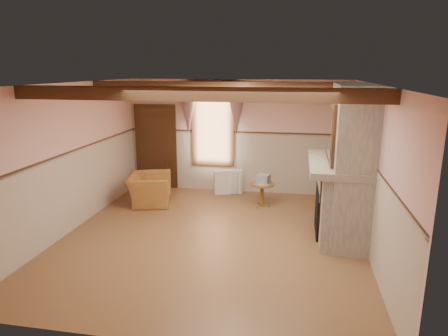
% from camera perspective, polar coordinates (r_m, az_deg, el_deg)
% --- Properties ---
extents(floor, '(5.50, 6.00, 0.01)m').
position_cam_1_polar(floor, '(7.53, -1.77, -9.86)').
color(floor, brown).
rests_on(floor, ground).
extents(ceiling, '(5.50, 6.00, 0.01)m').
position_cam_1_polar(ceiling, '(6.89, -1.94, 11.94)').
color(ceiling, silver).
rests_on(ceiling, wall_back).
extents(wall_back, '(5.50, 0.02, 2.80)m').
position_cam_1_polar(wall_back, '(9.98, 1.82, 4.51)').
color(wall_back, '#DEA499').
rests_on(wall_back, floor).
extents(wall_front, '(5.50, 0.02, 2.80)m').
position_cam_1_polar(wall_front, '(4.34, -10.38, -8.60)').
color(wall_front, '#DEA499').
rests_on(wall_front, floor).
extents(wall_left, '(0.02, 6.00, 2.80)m').
position_cam_1_polar(wall_left, '(8.11, -21.20, 1.34)').
color(wall_left, '#DEA499').
rests_on(wall_left, floor).
extents(wall_right, '(0.02, 6.00, 2.80)m').
position_cam_1_polar(wall_right, '(7.04, 20.58, -0.43)').
color(wall_right, '#DEA499').
rests_on(wall_right, floor).
extents(wainscot, '(5.50, 6.00, 1.50)m').
position_cam_1_polar(wainscot, '(7.26, -1.81, -4.44)').
color(wainscot, '#C2B09C').
rests_on(wainscot, floor).
extents(chair_rail, '(5.50, 6.00, 0.08)m').
position_cam_1_polar(chair_rail, '(7.06, -1.86, 1.34)').
color(chair_rail, black).
rests_on(chair_rail, wainscot).
extents(firebox, '(0.20, 0.95, 0.90)m').
position_cam_1_polar(firebox, '(7.79, 13.78, -5.88)').
color(firebox, black).
rests_on(firebox, floor).
extents(armchair, '(1.14, 1.24, 0.68)m').
position_cam_1_polar(armchair, '(9.39, -10.59, -2.99)').
color(armchair, '#9E662D').
rests_on(armchair, floor).
extents(side_table, '(0.72, 0.72, 0.55)m').
position_cam_1_polar(side_table, '(9.07, 5.42, -3.86)').
color(side_table, brown).
rests_on(side_table, floor).
extents(book_stack, '(0.32, 0.36, 0.20)m').
position_cam_1_polar(book_stack, '(8.98, 5.63, -1.54)').
color(book_stack, '#B7AD8C').
rests_on(book_stack, side_table).
extents(radiator, '(0.72, 0.39, 0.60)m').
position_cam_1_polar(radiator, '(9.96, 0.59, -2.00)').
color(radiator, silver).
rests_on(radiator, floor).
extents(bowl, '(0.36, 0.36, 0.09)m').
position_cam_1_polar(bowl, '(7.36, 16.21, 1.03)').
color(bowl, brown).
rests_on(bowl, mantel).
extents(mantel_clock, '(0.14, 0.24, 0.20)m').
position_cam_1_polar(mantel_clock, '(8.14, 15.72, 2.66)').
color(mantel_clock, black).
rests_on(mantel_clock, mantel).
extents(oil_lamp, '(0.11, 0.11, 0.28)m').
position_cam_1_polar(oil_lamp, '(7.87, 15.90, 2.57)').
color(oil_lamp, '#B87734').
rests_on(oil_lamp, mantel).
extents(candle_red, '(0.06, 0.06, 0.16)m').
position_cam_1_polar(candle_red, '(7.06, 16.46, 0.77)').
color(candle_red, '#A52B14').
rests_on(candle_red, mantel).
extents(jar_yellow, '(0.06, 0.06, 0.12)m').
position_cam_1_polar(jar_yellow, '(7.34, 16.24, 1.11)').
color(jar_yellow, gold).
rests_on(jar_yellow, mantel).
extents(fireplace, '(0.85, 2.00, 2.80)m').
position_cam_1_polar(fireplace, '(7.57, 17.41, 0.79)').
color(fireplace, gray).
rests_on(fireplace, floor).
extents(mantel, '(1.05, 2.05, 0.12)m').
position_cam_1_polar(mantel, '(7.56, 16.03, 0.56)').
color(mantel, gray).
rests_on(mantel, fireplace).
extents(overmantel_mirror, '(0.06, 1.44, 1.04)m').
position_cam_1_polar(overmantel_mirror, '(7.43, 14.93, 5.20)').
color(overmantel_mirror, silver).
rests_on(overmantel_mirror, fireplace).
extents(door, '(1.10, 0.10, 2.10)m').
position_cam_1_polar(door, '(10.50, -9.67, 2.85)').
color(door, black).
rests_on(door, floor).
extents(window, '(1.06, 0.08, 2.02)m').
position_cam_1_polar(window, '(10.02, -1.61, 5.99)').
color(window, white).
rests_on(window, wall_back).
extents(window_drapes, '(1.30, 0.14, 1.40)m').
position_cam_1_polar(window_drapes, '(9.86, -1.75, 9.38)').
color(window_drapes, gray).
rests_on(window_drapes, wall_back).
extents(ceiling_beam_front, '(5.50, 0.18, 0.20)m').
position_cam_1_polar(ceiling_beam_front, '(5.73, -4.54, 10.48)').
color(ceiling_beam_front, black).
rests_on(ceiling_beam_front, ceiling).
extents(ceiling_beam_back, '(5.50, 0.18, 0.20)m').
position_cam_1_polar(ceiling_beam_back, '(8.07, -0.08, 11.55)').
color(ceiling_beam_back, black).
rests_on(ceiling_beam_back, ceiling).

